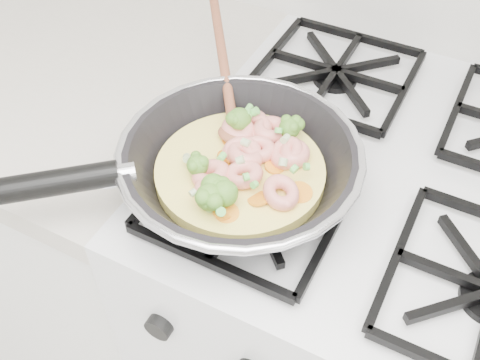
% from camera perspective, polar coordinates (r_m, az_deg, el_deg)
% --- Properties ---
extents(stove, '(0.60, 0.60, 0.92)m').
position_cam_1_polar(stove, '(1.15, 11.14, -14.52)').
color(stove, white).
rests_on(stove, ground).
extents(counter_left, '(1.00, 0.60, 0.90)m').
position_cam_1_polar(counter_left, '(1.44, -20.01, -1.06)').
color(counter_left, white).
rests_on(counter_left, ground).
extents(skillet, '(0.42, 0.51, 0.10)m').
position_cam_1_polar(skillet, '(0.70, -0.41, 1.60)').
color(skillet, black).
rests_on(skillet, stove).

